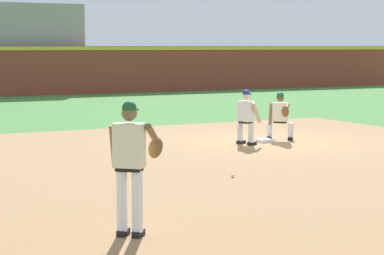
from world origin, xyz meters
TOP-DOWN VIEW (x-y plane):
  - ground_plane at (0.00, 0.00)m, footprint 160.00×160.00m
  - infield_dirt_patch at (-3.55, -3.87)m, footprint 18.00×18.00m
  - first_base_bag at (0.00, 0.00)m, footprint 0.38×0.38m
  - baseball at (-3.52, -4.35)m, footprint 0.07×0.07m
  - pitcher at (-7.06, -7.72)m, footprint 0.85×0.55m
  - first_baseman at (0.61, 0.19)m, footprint 0.72×1.09m
  - baserunner at (-0.71, -0.19)m, footprint 0.54×0.65m
  - outfield_wall at (0.00, 22.00)m, footprint 48.00×0.54m
  - stadium_seating_block at (-0.00, 24.90)m, footprint 5.44×4.20m

SIDE VIEW (x-z plane):
  - ground_plane at x=0.00m, z-range 0.00..0.00m
  - infield_dirt_patch at x=-3.55m, z-range 0.00..0.01m
  - baseball at x=-3.52m, z-range 0.00..0.07m
  - first_base_bag at x=0.00m, z-range 0.00..0.09m
  - first_baseman at x=0.61m, z-range 0.06..1.40m
  - baserunner at x=-0.71m, z-range 0.06..1.52m
  - pitcher at x=-7.06m, z-range 0.13..1.99m
  - outfield_wall at x=0.00m, z-range 0.09..2.69m
  - stadium_seating_block at x=0.00m, z-range 0.03..4.93m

